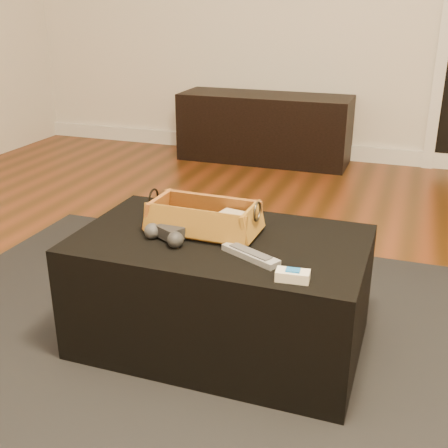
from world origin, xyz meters
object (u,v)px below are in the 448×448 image
(tv_remote, at_px, (197,226))
(silver_remote, at_px, (250,255))
(wicker_basket, at_px, (204,220))
(game_controller, at_px, (166,234))
(ottoman, at_px, (221,291))
(cream_gadget, at_px, (293,275))
(media_cabinet, at_px, (264,128))

(tv_remote, height_order, silver_remote, tv_remote)
(tv_remote, height_order, wicker_basket, wicker_basket)
(game_controller, bearing_deg, wicker_basket, 54.59)
(ottoman, xyz_separation_m, cream_gadget, (0.31, -0.23, 0.23))
(tv_remote, bearing_deg, media_cabinet, 95.72)
(ottoman, xyz_separation_m, wicker_basket, (-0.07, 0.03, 0.26))
(media_cabinet, relative_size, tv_remote, 6.38)
(wicker_basket, bearing_deg, cream_gadget, -34.22)
(game_controller, bearing_deg, cream_gadget, -16.00)
(media_cabinet, bearing_deg, silver_remote, -75.27)
(media_cabinet, relative_size, ottoman, 1.32)
(ottoman, bearing_deg, game_controller, -149.13)
(wicker_basket, xyz_separation_m, silver_remote, (0.22, -0.15, -0.03))
(ottoman, height_order, cream_gadget, cream_gadget)
(silver_remote, bearing_deg, media_cabinet, 104.73)
(ottoman, bearing_deg, silver_remote, -40.37)
(ottoman, height_order, tv_remote, tv_remote)
(silver_remote, xyz_separation_m, cream_gadget, (0.16, -0.11, 0.00))
(media_cabinet, height_order, game_controller, media_cabinet)
(tv_remote, relative_size, wicker_basket, 0.52)
(tv_remote, bearing_deg, cream_gadget, -36.05)
(media_cabinet, distance_m, wicker_basket, 2.58)
(ottoman, xyz_separation_m, silver_remote, (0.15, -0.12, 0.22))
(media_cabinet, xyz_separation_m, silver_remote, (0.70, -2.67, 0.18))
(ottoman, distance_m, cream_gadget, 0.45)
(tv_remote, relative_size, cream_gadget, 2.02)
(game_controller, bearing_deg, silver_remote, -5.33)
(game_controller, xyz_separation_m, silver_remote, (0.31, -0.03, -0.02))
(media_cabinet, relative_size, cream_gadget, 12.88)
(media_cabinet, height_order, ottoman, media_cabinet)
(media_cabinet, height_order, wicker_basket, wicker_basket)
(wicker_basket, distance_m, cream_gadget, 0.46)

